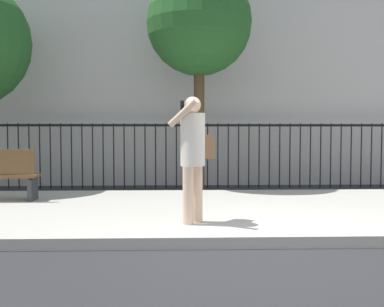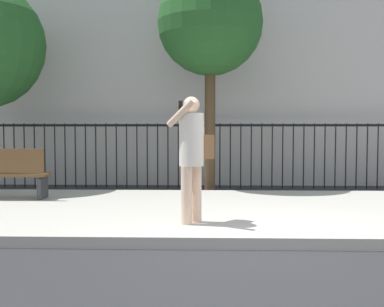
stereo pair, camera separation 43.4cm
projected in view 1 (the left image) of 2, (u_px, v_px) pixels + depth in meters
name	position (u px, v px, depth m)	size (l,w,h in m)	color
ground_plane	(271.00, 249.00, 5.70)	(60.00, 60.00, 0.00)	#28282B
sidewalk	(245.00, 211.00, 7.90)	(28.00, 4.40, 0.15)	#B2ADA3
iron_fence	(223.00, 147.00, 11.54)	(12.03, 0.04, 1.60)	black
pedestrian_on_phone	(194.00, 150.00, 6.51)	(0.68, 0.70, 1.76)	beige
street_tree_mid	(199.00, 24.00, 10.50)	(2.36, 2.36, 5.02)	#4C3823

